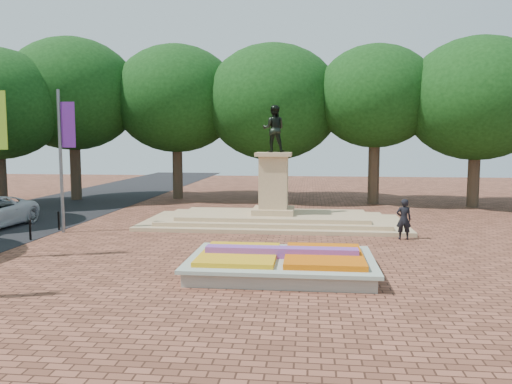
# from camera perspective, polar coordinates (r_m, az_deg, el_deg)

# --- Properties ---
(ground) EXTENTS (90.00, 90.00, 0.00)m
(ground) POSITION_cam_1_polar(r_m,az_deg,el_deg) (19.38, 0.26, -7.64)
(ground) COLOR brown
(ground) RESTS_ON ground
(flower_bed) EXTENTS (6.30, 4.30, 0.91)m
(flower_bed) POSITION_cam_1_polar(r_m,az_deg,el_deg) (17.27, 2.99, -8.05)
(flower_bed) COLOR gray
(flower_bed) RESTS_ON ground
(monument) EXTENTS (14.00, 6.00, 6.40)m
(monument) POSITION_cam_1_polar(r_m,az_deg,el_deg) (27.06, 2.02, -1.86)
(monument) COLOR tan
(monument) RESTS_ON ground
(tree_row_back) EXTENTS (44.80, 8.80, 10.43)m
(tree_row_back) POSITION_cam_1_polar(r_m,az_deg,el_deg) (36.80, 6.88, 9.19)
(tree_row_back) COLOR #392B1F
(tree_row_back) RESTS_ON ground
(pedestrian) EXTENTS (0.69, 0.45, 1.88)m
(pedestrian) POSITION_cam_1_polar(r_m,az_deg,el_deg) (23.91, 16.53, -3.00)
(pedestrian) COLOR black
(pedestrian) RESTS_ON ground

